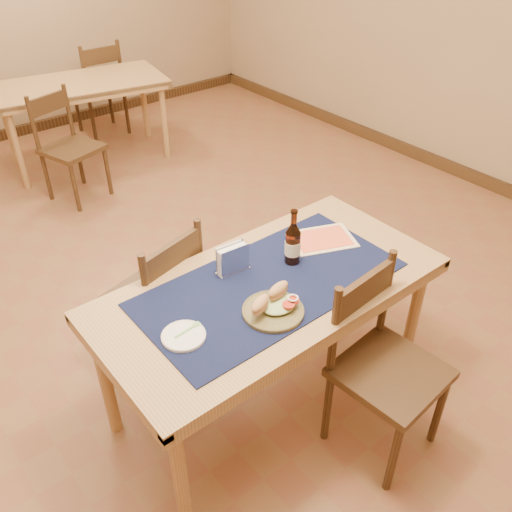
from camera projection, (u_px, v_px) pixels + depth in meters
room at (163, 95)px, 2.56m from camera, size 6.04×7.04×2.84m
main_table at (270, 298)px, 2.48m from camera, size 1.60×0.80×0.75m
placemat at (270, 284)px, 2.44m from camera, size 1.20×0.60×0.01m
baseboard at (185, 310)px, 3.35m from camera, size 6.00×7.00×0.10m
back_table at (80, 91)px, 4.81m from camera, size 1.57×0.99×0.75m
chair_main_far at (157, 298)px, 2.79m from camera, size 0.51×0.51×0.91m
chair_main_near at (383, 364)px, 2.40m from camera, size 0.46×0.46×0.93m
chair_back_near at (68, 145)px, 4.37m from camera, size 0.50×0.50×0.88m
chair_back_far at (99, 87)px, 5.43m from camera, size 0.44×0.44×0.94m
sandwich_plate at (274, 306)px, 2.26m from camera, size 0.26×0.26×0.10m
side_plate at (184, 336)px, 2.15m from camera, size 0.18×0.18×0.01m
fork at (189, 329)px, 2.17m from camera, size 0.13×0.03×0.00m
beer_bottle at (293, 243)px, 2.51m from camera, size 0.07×0.07×0.28m
napkin_holder at (233, 259)px, 2.47m from camera, size 0.16×0.07×0.14m
menu_card at (322, 239)px, 2.72m from camera, size 0.38×0.33×0.01m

